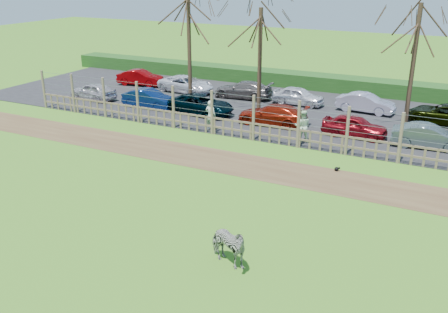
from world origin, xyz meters
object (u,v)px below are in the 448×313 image
at_px(crow, 337,169).
at_px(car_7, 140,78).
at_px(car_3, 273,115).
at_px(visitor_a, 211,115).
at_px(tree_mid, 260,35).
at_px(car_5, 429,136).
at_px(car_10, 298,96).
at_px(car_2, 201,104).
at_px(car_0, 93,91).
at_px(tree_left, 189,21).
at_px(car_4, 355,126).
at_px(car_11, 366,103).
at_px(car_12, 444,114).
at_px(zebra, 227,246).
at_px(car_8, 186,84).
at_px(car_9, 243,90).
at_px(car_1, 149,99).
at_px(tree_right, 417,36).
at_px(visitor_b, 302,126).

bearing_deg(crow, car_7, 150.11).
bearing_deg(car_3, visitor_a, -50.65).
xyz_separation_m(tree_mid, car_3, (1.89, -2.40, -4.23)).
relative_size(car_5, car_10, 1.03).
height_order(car_2, car_3, same).
relative_size(visitor_a, car_0, 0.49).
xyz_separation_m(tree_left, car_4, (11.22, -1.48, -4.98)).
relative_size(tree_mid, car_7, 1.87).
relative_size(car_7, car_11, 1.00).
bearing_deg(car_12, car_4, -35.69).
relative_size(tree_left, car_0, 2.24).
relative_size(car_2, car_12, 1.00).
bearing_deg(zebra, tree_mid, 38.18).
xyz_separation_m(car_8, car_12, (17.79, -0.16, 0.00)).
bearing_deg(tree_left, car_9, 59.44).
height_order(car_7, car_11, same).
distance_m(car_5, car_11, 6.93).
distance_m(car_1, car_8, 4.83).
relative_size(zebra, visitor_a, 0.94).
bearing_deg(visitor_a, tree_right, -150.43).
bearing_deg(car_1, tree_mid, -70.36).
height_order(car_8, car_9, same).
xyz_separation_m(zebra, car_3, (-4.19, 14.54, -0.05)).
bearing_deg(car_11, car_0, 111.10).
xyz_separation_m(car_8, car_11, (13.09, 0.42, 0.00)).
xyz_separation_m(car_0, car_2, (8.57, 0.17, 0.00)).
height_order(crow, car_10, car_10).
xyz_separation_m(car_8, car_9, (4.54, 0.29, 0.00)).
bearing_deg(visitor_b, car_12, -152.04).
bearing_deg(car_11, car_4, -169.89).
bearing_deg(tree_mid, zebra, -70.24).
xyz_separation_m(car_5, car_11, (-4.31, 5.42, 0.00)).
distance_m(tree_mid, car_0, 12.55).
bearing_deg(visitor_b, car_7, -43.99).
bearing_deg(car_12, visitor_b, -37.39).
height_order(tree_right, visitor_a, tree_right).
bearing_deg(car_1, zebra, -138.32).
bearing_deg(crow, car_3, 134.44).
distance_m(car_1, car_7, 6.91).
relative_size(tree_mid, car_0, 1.94).
relative_size(car_2, car_5, 1.19).
bearing_deg(car_0, tree_mid, 106.84).
relative_size(visitor_b, car_2, 0.40).
bearing_deg(car_2, car_8, 46.68).
xyz_separation_m(car_9, car_11, (8.55, 0.13, 0.00)).
bearing_deg(car_9, visitor_b, 39.02).
bearing_deg(car_2, visitor_a, -135.24).
relative_size(crow, car_12, 0.06).
relative_size(tree_mid, crow, 25.53).
xyz_separation_m(crow, car_3, (-5.27, 5.38, 0.53)).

